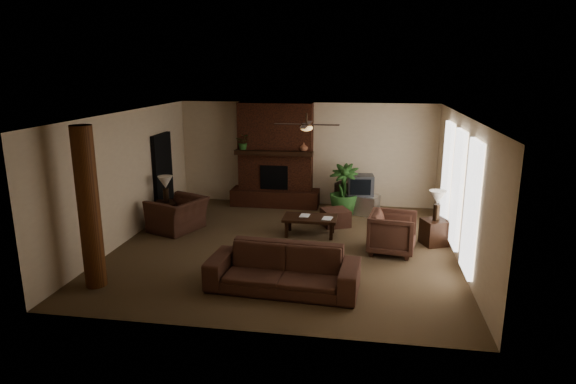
% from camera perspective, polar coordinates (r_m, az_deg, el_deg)
% --- Properties ---
extents(room_shell, '(7.00, 7.00, 7.00)m').
position_cam_1_polar(room_shell, '(10.09, -0.36, 1.10)').
color(room_shell, brown).
rests_on(room_shell, ground).
extents(fireplace, '(2.40, 0.70, 2.80)m').
position_cam_1_polar(fireplace, '(13.39, -1.46, 3.30)').
color(fireplace, '#4E2314').
rests_on(fireplace, ground).
extents(windows, '(0.08, 3.65, 2.35)m').
position_cam_1_polar(windows, '(10.33, 19.06, 0.33)').
color(windows, white).
rests_on(windows, ground).
extents(log_column, '(0.36, 0.36, 2.80)m').
position_cam_1_polar(log_column, '(8.91, -22.14, -1.77)').
color(log_column, brown).
rests_on(log_column, ground).
extents(doorway, '(0.10, 1.00, 2.10)m').
position_cam_1_polar(doorway, '(12.84, -14.32, 1.91)').
color(doorway, black).
rests_on(doorway, ground).
extents(ceiling_fan, '(1.35, 1.35, 0.37)m').
position_cam_1_polar(ceiling_fan, '(10.14, 2.16, 7.63)').
color(ceiling_fan, black).
rests_on(ceiling_fan, ceiling).
extents(sofa, '(2.61, 0.91, 1.00)m').
position_cam_1_polar(sofa, '(8.40, -0.58, -8.11)').
color(sofa, '#46291E').
rests_on(sofa, ground).
extents(armchair_left, '(1.14, 1.37, 1.03)m').
position_cam_1_polar(armchair_left, '(11.67, -12.72, -1.94)').
color(armchair_left, '#46291E').
rests_on(armchair_left, ground).
extents(armchair_right, '(0.97, 1.02, 0.93)m').
position_cam_1_polar(armchair_right, '(10.25, 12.07, -4.45)').
color(armchair_right, '#46291E').
rests_on(armchair_right, ground).
extents(coffee_table, '(1.20, 0.70, 0.43)m').
position_cam_1_polar(coffee_table, '(11.10, 2.58, -3.19)').
color(coffee_table, black).
rests_on(coffee_table, ground).
extents(ottoman, '(0.79, 0.79, 0.40)m').
position_cam_1_polar(ottoman, '(11.86, 5.53, -2.96)').
color(ottoman, '#46291E').
rests_on(ottoman, ground).
extents(tv_stand, '(0.97, 0.75, 0.50)m').
position_cam_1_polar(tv_stand, '(12.88, 8.52, -1.43)').
color(tv_stand, silver).
rests_on(tv_stand, ground).
extents(tv, '(0.70, 0.59, 0.52)m').
position_cam_1_polar(tv, '(12.79, 8.43, 0.82)').
color(tv, '#3A3A3D').
rests_on(tv, tv_stand).
extents(floor_vase, '(0.34, 0.34, 0.77)m').
position_cam_1_polar(floor_vase, '(13.21, 6.13, -0.14)').
color(floor_vase, '#2F231A').
rests_on(floor_vase, ground).
extents(floor_plant, '(0.99, 1.44, 0.74)m').
position_cam_1_polar(floor_plant, '(12.72, 6.42, -1.01)').
color(floor_plant, '#285120').
rests_on(floor_plant, ground).
extents(side_table_left, '(0.62, 0.62, 0.55)m').
position_cam_1_polar(side_table_left, '(12.27, -13.98, -2.37)').
color(side_table_left, black).
rests_on(side_table_left, ground).
extents(lamp_left, '(0.46, 0.46, 0.65)m').
position_cam_1_polar(lamp_left, '(12.04, -14.06, 0.89)').
color(lamp_left, black).
rests_on(lamp_left, side_table_left).
extents(side_table_right, '(0.65, 0.65, 0.55)m').
position_cam_1_polar(side_table_right, '(11.00, 16.69, -4.49)').
color(side_table_right, black).
rests_on(side_table_right, ground).
extents(lamp_right, '(0.40, 0.40, 0.65)m').
position_cam_1_polar(lamp_right, '(10.76, 16.99, -0.89)').
color(lamp_right, black).
rests_on(lamp_right, side_table_right).
extents(mantel_plant, '(0.38, 0.42, 0.33)m').
position_cam_1_polar(mantel_plant, '(13.26, -5.19, 5.64)').
color(mantel_plant, '#285120').
rests_on(mantel_plant, fireplace).
extents(mantel_vase, '(0.24, 0.25, 0.22)m').
position_cam_1_polar(mantel_vase, '(12.97, 1.85, 5.25)').
color(mantel_vase, '#92553A').
rests_on(mantel_vase, fireplace).
extents(book_a, '(0.22, 0.05, 0.29)m').
position_cam_1_polar(book_a, '(11.10, 1.41, -2.09)').
color(book_a, '#999999').
rests_on(book_a, coffee_table).
extents(book_b, '(0.21, 0.05, 0.29)m').
position_cam_1_polar(book_b, '(10.93, 4.05, -2.38)').
color(book_b, '#999999').
rests_on(book_b, coffee_table).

